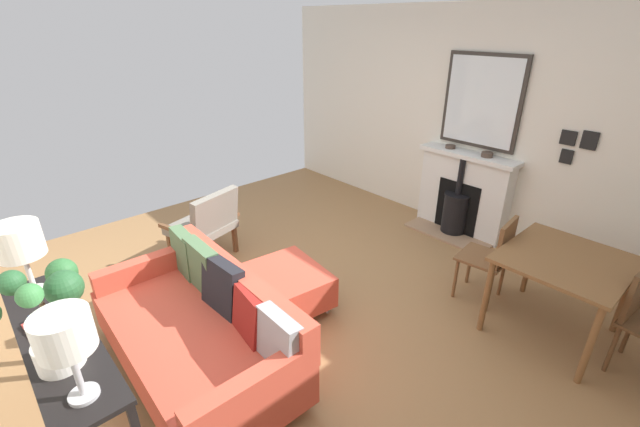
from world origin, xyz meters
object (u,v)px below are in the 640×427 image
at_px(table_lamp_far_end, 64,336).
at_px(sofa, 202,328).
at_px(dining_chair_near_fireplace, 493,254).
at_px(armchair_accent, 206,222).
at_px(ottoman, 286,286).
at_px(potted_plant, 48,312).
at_px(mantel_bowl_near, 450,146).
at_px(table_lamp_near_end, 18,242).
at_px(mantel_bowl_far, 487,154).
at_px(console_table, 61,350).
at_px(fireplace, 462,197).
at_px(book_stack, 50,319).
at_px(dining_table, 564,268).

bearing_deg(table_lamp_far_end, sofa, -146.20).
bearing_deg(dining_chair_near_fireplace, armchair_accent, -57.32).
xyz_separation_m(sofa, ottoman, (-0.89, -0.14, -0.11)).
bearing_deg(potted_plant, mantel_bowl_near, -174.18).
bearing_deg(ottoman, table_lamp_far_end, 22.09).
distance_m(table_lamp_near_end, table_lamp_far_end, 1.13).
bearing_deg(sofa, dining_chair_near_fireplace, 156.31).
distance_m(mantel_bowl_far, table_lamp_far_end, 4.33).
bearing_deg(table_lamp_near_end, dining_chair_near_fireplace, 153.57).
height_order(ottoman, table_lamp_far_end, table_lamp_far_end).
distance_m(ottoman, console_table, 1.80).
xyz_separation_m(mantel_bowl_near, armchair_accent, (2.67, -1.23, -0.59)).
bearing_deg(table_lamp_near_end, ottoman, 166.25).
bearing_deg(mantel_bowl_far, potted_plant, -0.37).
bearing_deg(fireplace, console_table, -1.05).
bearing_deg(ottoman, book_stack, -0.40).
xyz_separation_m(ottoman, table_lamp_near_end, (1.74, -0.43, 0.92)).
distance_m(console_table, table_lamp_near_end, 0.74).
height_order(armchair_accent, console_table, armchair_accent).
xyz_separation_m(fireplace, armchair_accent, (2.65, -1.48, -0.01)).
height_order(fireplace, table_lamp_far_end, table_lamp_far_end).
height_order(console_table, dining_table, console_table).
bearing_deg(mantel_bowl_near, book_stack, 0.35).
distance_m(potted_plant, dining_chair_near_fireplace, 3.37).
height_order(sofa, table_lamp_far_end, table_lamp_far_end).
bearing_deg(table_lamp_far_end, dining_chair_near_fireplace, 171.78).
bearing_deg(mantel_bowl_near, table_lamp_near_end, -5.13).
relative_size(armchair_accent, book_stack, 2.99).
xyz_separation_m(ottoman, dining_table, (-1.46, 1.75, 0.39)).
bearing_deg(fireplace, mantel_bowl_near, -95.54).
distance_m(console_table, potted_plant, 0.51).
bearing_deg(sofa, dining_table, 145.58).
bearing_deg(sofa, mantel_bowl_near, -177.13).
bearing_deg(sofa, book_stack, -9.86).
bearing_deg(dining_table, armchair_accent, -62.71).
bearing_deg(ottoman, mantel_bowl_far, 170.49).
bearing_deg(table_lamp_near_end, book_stack, 90.58).
relative_size(ottoman, dining_chair_near_fireplace, 0.93).
bearing_deg(mantel_bowl_far, ottoman, -9.51).
distance_m(ottoman, potted_plant, 2.00).
height_order(table_lamp_near_end, dining_chair_near_fireplace, table_lamp_near_end).
distance_m(mantel_bowl_far, armchair_accent, 3.22).
bearing_deg(sofa, potted_plant, 17.20).
xyz_separation_m(book_stack, dining_chair_near_fireplace, (-3.21, 1.18, -0.30)).
height_order(book_stack, dining_chair_near_fireplace, dining_chair_near_fireplace).
distance_m(ottoman, book_stack, 1.83).
xyz_separation_m(mantel_bowl_far, sofa, (3.47, -0.30, -0.70)).
xyz_separation_m(dining_table, dining_chair_near_fireplace, (-0.01, -0.57, -0.12)).
distance_m(sofa, dining_chair_near_fireplace, 2.58).
distance_m(mantel_bowl_far, dining_chair_near_fireplace, 1.44).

